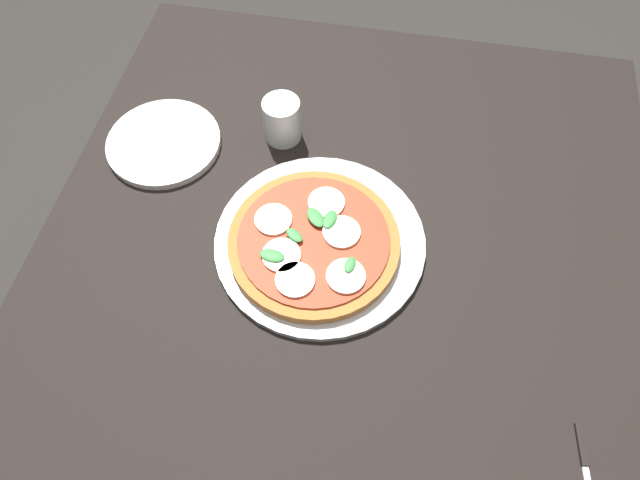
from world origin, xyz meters
TOP-DOWN VIEW (x-y plane):
  - ground_plane at (0.00, 0.00)m, footprint 6.00×6.00m
  - dining_table at (0.00, 0.00)m, footprint 1.30×1.06m
  - serving_tray at (0.07, 0.05)m, footprint 0.36×0.36m
  - pizza at (0.06, 0.06)m, footprint 0.29×0.29m
  - plate_white at (0.24, 0.38)m, footprint 0.22×0.22m
  - knife at (-0.22, -0.38)m, footprint 0.18×0.03m
  - glass_cup at (0.30, 0.16)m, footprint 0.07×0.07m

SIDE VIEW (x-z plane):
  - ground_plane at x=0.00m, z-range 0.00..0.00m
  - dining_table at x=0.00m, z-range 0.28..1.02m
  - knife at x=-0.22m, z-range 0.74..0.75m
  - serving_tray at x=0.07m, z-range 0.74..0.75m
  - plate_white at x=0.24m, z-range 0.74..0.76m
  - pizza at x=0.06m, z-range 0.75..0.78m
  - glass_cup at x=0.30m, z-range 0.74..0.83m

